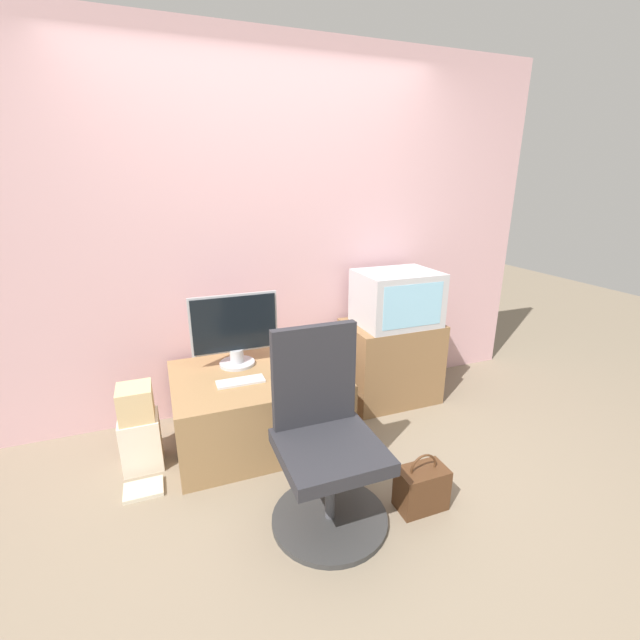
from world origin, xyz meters
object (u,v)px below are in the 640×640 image
object	(u,v)px
main_monitor	(235,331)
office_chair	(325,448)
keyboard	(241,381)
book	(144,490)
mouse	(275,375)
crt_tv	(397,298)
cardboard_box_lower	(141,441)
handbag	(422,488)

from	to	relation	value
main_monitor	office_chair	distance (m)	1.08
keyboard	book	size ratio (longest dim) A/B	1.39
mouse	office_chair	bearing A→B (deg)	-85.25
crt_tv	mouse	bearing A→B (deg)	-166.54
main_monitor	cardboard_box_lower	size ratio (longest dim) A/B	1.74
keyboard	crt_tv	world-z (taller)	crt_tv
keyboard	handbag	bearing A→B (deg)	-47.98
mouse	handbag	world-z (taller)	mouse
mouse	book	bearing A→B (deg)	-166.18
keyboard	handbag	size ratio (longest dim) A/B	0.89
cardboard_box_lower	crt_tv	bearing A→B (deg)	6.01
main_monitor	office_chair	world-z (taller)	office_chair
office_chair	handbag	distance (m)	0.59
book	keyboard	bearing A→B (deg)	17.95
mouse	crt_tv	world-z (taller)	crt_tv
cardboard_box_lower	keyboard	bearing A→B (deg)	-5.09
handbag	crt_tv	bearing A→B (deg)	67.40
office_chair	cardboard_box_lower	size ratio (longest dim) A/B	3.00
cardboard_box_lower	book	distance (m)	0.30
main_monitor	crt_tv	bearing A→B (deg)	-1.46
main_monitor	cardboard_box_lower	world-z (taller)	main_monitor
mouse	book	world-z (taller)	mouse
mouse	handbag	size ratio (longest dim) A/B	0.18
keyboard	cardboard_box_lower	world-z (taller)	keyboard
book	crt_tv	bearing A→B (deg)	13.62
mouse	crt_tv	distance (m)	1.11
mouse	handbag	distance (m)	1.10
keyboard	crt_tv	size ratio (longest dim) A/B	0.51
main_monitor	mouse	distance (m)	0.41
office_chair	book	bearing A→B (deg)	150.23
crt_tv	keyboard	bearing A→B (deg)	-168.60
office_chair	cardboard_box_lower	distance (m)	1.21
handbag	book	distance (m)	1.55
office_chair	book	size ratio (longest dim) A/B	4.70
main_monitor	book	bearing A→B (deg)	-143.47
keyboard	mouse	world-z (taller)	mouse
crt_tv	cardboard_box_lower	size ratio (longest dim) A/B	1.75
crt_tv	book	bearing A→B (deg)	-166.38
cardboard_box_lower	book	bearing A→B (deg)	-90.94
main_monitor	handbag	bearing A→B (deg)	-56.88
keyboard	mouse	xyz separation A→B (m)	(0.22, 0.01, 0.01)
office_chair	mouse	bearing A→B (deg)	94.75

